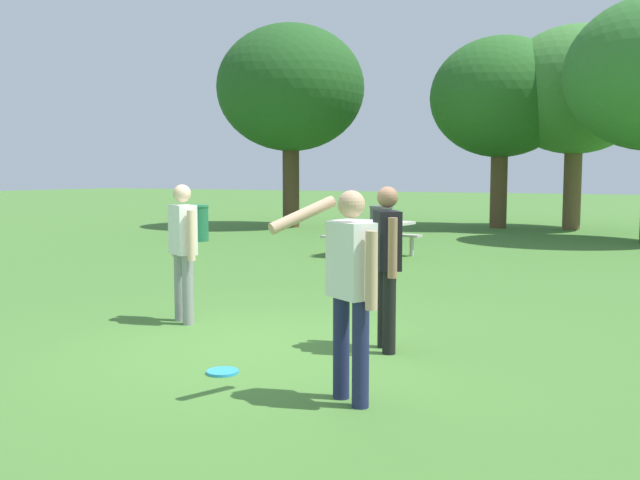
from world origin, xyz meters
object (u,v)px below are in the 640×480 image
object	(u,v)px
tree_tall_left	(291,89)
tree_far_right	(576,91)
person_bystander	(387,257)
person_catcher	(183,244)
tree_broad_center	(501,98)
person_thrower	(350,280)
frisbee	(223,372)
picnic_table_near	(372,230)
trash_can_further_along	(381,225)
trash_can_beside_table	(198,223)

from	to	relation	value
tree_tall_left	tree_far_right	size ratio (longest dim) A/B	1.04
person_bystander	person_catcher	bearing A→B (deg)	177.22
person_bystander	tree_broad_center	bearing A→B (deg)	99.53
person_bystander	tree_far_right	world-z (taller)	tree_far_right
tree_tall_left	tree_broad_center	distance (m)	6.83
tree_tall_left	person_bystander	bearing A→B (deg)	-56.95
person_thrower	tree_tall_left	size ratio (longest dim) A/B	0.25
person_bystander	frisbee	world-z (taller)	person_bystander
picnic_table_near	tree_tall_left	xyz separation A→B (m)	(-5.73, 6.56, 3.98)
tree_far_right	person_thrower	bearing A→B (deg)	-87.17
tree_tall_left	picnic_table_near	bearing A→B (deg)	-48.88
frisbee	trash_can_further_along	bearing A→B (deg)	105.70
trash_can_beside_table	trash_can_further_along	xyz separation A→B (m)	(4.52, 1.63, 0.00)
person_catcher	tree_far_right	bearing A→B (deg)	83.08
person_thrower	trash_can_beside_table	bearing A→B (deg)	132.12
person_catcher	tree_tall_left	bearing A→B (deg)	114.94
tree_far_right	person_bystander	bearing A→B (deg)	-88.08
person_catcher	trash_can_further_along	bearing A→B (deg)	99.02
person_thrower	tree_far_right	world-z (taller)	tree_far_right
trash_can_beside_table	trash_can_further_along	size ratio (longest dim) A/B	1.00
person_catcher	trash_can_further_along	xyz separation A→B (m)	(-1.57, 9.91, -0.46)
person_thrower	tree_far_right	bearing A→B (deg)	92.83
person_bystander	trash_can_beside_table	distance (m)	12.13
picnic_table_near	trash_can_further_along	bearing A→B (deg)	108.51
frisbee	person_thrower	bearing A→B (deg)	-9.04
person_thrower	trash_can_beside_table	world-z (taller)	person_thrower
tree_tall_left	tree_broad_center	bearing A→B (deg)	23.93
trash_can_further_along	person_thrower	bearing A→B (deg)	-68.66
person_catcher	tree_far_right	xyz separation A→B (m)	(2.06, 16.97, 3.42)
frisbee	picnic_table_near	world-z (taller)	picnic_table_near
frisbee	tree_broad_center	distance (m)	18.63
trash_can_further_along	tree_broad_center	bearing A→B (deg)	77.91
trash_can_further_along	tree_broad_center	size ratio (longest dim) A/B	0.16
person_bystander	trash_can_further_along	xyz separation A→B (m)	(-4.21, 10.04, -0.46)
person_bystander	trash_can_further_along	bearing A→B (deg)	112.74
person_catcher	trash_can_further_along	distance (m)	10.04
picnic_table_near	person_thrower	bearing A→B (deg)	-67.82
tree_tall_left	tree_far_right	distance (m)	9.05
picnic_table_near	trash_can_beside_table	world-z (taller)	trash_can_beside_table
person_bystander	picnic_table_near	world-z (taller)	person_bystander
picnic_table_near	tree_far_right	distance (m)	10.85
person_bystander	picnic_table_near	xyz separation A→B (m)	(-3.29, 7.31, -0.38)
person_thrower	person_catcher	size ratio (longest dim) A/B	1.00
picnic_table_near	person_catcher	bearing A→B (deg)	-84.76
person_thrower	frisbee	world-z (taller)	person_thrower
person_thrower	trash_can_beside_table	xyz separation A→B (m)	(-9.08, 10.04, -0.48)
tree_broad_center	tree_tall_left	bearing A→B (deg)	-156.07
person_bystander	tree_tall_left	xyz separation A→B (m)	(-9.02, 13.87, 3.60)
person_thrower	tree_tall_left	bearing A→B (deg)	121.16
person_catcher	frisbee	xyz separation A→B (m)	(1.65, -1.55, -0.93)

